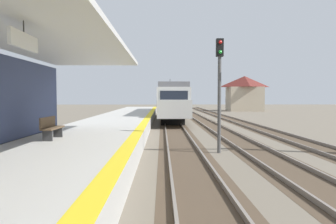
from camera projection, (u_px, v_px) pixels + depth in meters
station_platform at (85, 145)px, 13.91m from camera, size 5.00×80.00×0.91m
track_pair_nearest_platform at (180, 141)px, 18.01m from camera, size 2.34×120.00×0.16m
track_pair_middle at (239, 141)px, 18.07m from camera, size 2.34×120.00×0.16m
track_pair_far_side at (298, 141)px, 18.14m from camera, size 2.34×120.00×0.16m
approaching_train at (171, 101)px, 34.95m from camera, size 2.93×19.60×4.76m
rail_signal_post at (219, 83)px, 14.34m from camera, size 0.32×0.34×5.20m
platform_bench at (51, 127)px, 12.47m from camera, size 0.45×1.60×0.88m
distant_trackside_house at (244, 93)px, 58.01m from camera, size 6.60×5.28×6.40m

